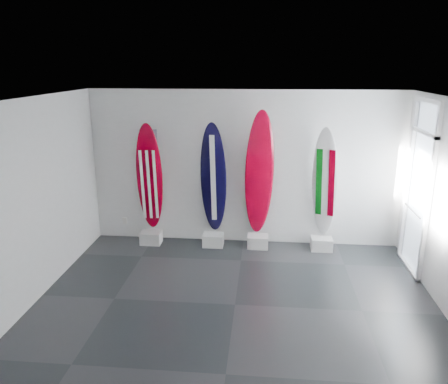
# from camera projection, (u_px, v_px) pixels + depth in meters

# --- Properties ---
(floor) EXTENTS (6.00, 6.00, 0.00)m
(floor) POSITION_uv_depth(u_px,v_px,m) (235.00, 305.00, 6.58)
(floor) COLOR black
(floor) RESTS_ON ground
(ceiling) EXTENTS (6.00, 6.00, 0.00)m
(ceiling) POSITION_uv_depth(u_px,v_px,m) (237.00, 100.00, 5.74)
(ceiling) COLOR white
(ceiling) RESTS_ON wall_back
(wall_back) EXTENTS (6.00, 0.00, 6.00)m
(wall_back) POSITION_uv_depth(u_px,v_px,m) (245.00, 169.00, 8.55)
(wall_back) COLOR white
(wall_back) RESTS_ON ground
(wall_front) EXTENTS (6.00, 0.00, 6.00)m
(wall_front) POSITION_uv_depth(u_px,v_px,m) (216.00, 302.00, 3.77)
(wall_front) COLOR white
(wall_front) RESTS_ON ground
(wall_left) EXTENTS (0.00, 5.00, 5.00)m
(wall_left) POSITION_uv_depth(u_px,v_px,m) (30.00, 203.00, 6.43)
(wall_left) COLOR white
(wall_left) RESTS_ON ground
(display_block_usa) EXTENTS (0.40, 0.30, 0.24)m
(display_block_usa) POSITION_uv_depth(u_px,v_px,m) (151.00, 238.00, 8.79)
(display_block_usa) COLOR silver
(display_block_usa) RESTS_ON floor
(surfboard_usa) EXTENTS (0.55, 0.50, 2.18)m
(surfboard_usa) POSITION_uv_depth(u_px,v_px,m) (150.00, 178.00, 8.55)
(surfboard_usa) COLOR maroon
(surfboard_usa) RESTS_ON display_block_usa
(display_block_navy) EXTENTS (0.40, 0.30, 0.24)m
(display_block_navy) POSITION_uv_depth(u_px,v_px,m) (213.00, 240.00, 8.68)
(display_block_navy) COLOR silver
(display_block_navy) RESTS_ON floor
(surfboard_navy) EXTENTS (0.52, 0.40, 2.20)m
(surfboard_navy) POSITION_uv_depth(u_px,v_px,m) (213.00, 179.00, 8.43)
(surfboard_navy) COLOR black
(surfboard_navy) RESTS_ON display_block_navy
(display_block_swiss) EXTENTS (0.40, 0.30, 0.24)m
(display_block_swiss) POSITION_uv_depth(u_px,v_px,m) (258.00, 242.00, 8.60)
(display_block_swiss) COLOR silver
(display_block_swiss) RESTS_ON floor
(surfboard_swiss) EXTENTS (0.61, 0.42, 2.44)m
(surfboard_swiss) POSITION_uv_depth(u_px,v_px,m) (259.00, 174.00, 8.32)
(surfboard_swiss) COLOR maroon
(surfboard_swiss) RESTS_ON display_block_swiss
(display_block_italy) EXTENTS (0.40, 0.30, 0.24)m
(display_block_italy) POSITION_uv_depth(u_px,v_px,m) (321.00, 244.00, 8.49)
(display_block_italy) COLOR silver
(display_block_italy) RESTS_ON floor
(surfboard_italy) EXTENTS (0.58, 0.51, 2.14)m
(surfboard_italy) POSITION_uv_depth(u_px,v_px,m) (325.00, 183.00, 8.25)
(surfboard_italy) COLOR white
(surfboard_italy) RESTS_ON display_block_italy
(wall_outlet) EXTENTS (0.09, 0.02, 0.13)m
(wall_outlet) POSITION_uv_depth(u_px,v_px,m) (125.00, 221.00, 9.07)
(wall_outlet) COLOR silver
(wall_outlet) RESTS_ON wall_back
(glass_door) EXTENTS (0.12, 1.16, 2.85)m
(glass_door) POSITION_uv_depth(u_px,v_px,m) (419.00, 190.00, 7.39)
(glass_door) COLOR white
(glass_door) RESTS_ON floor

